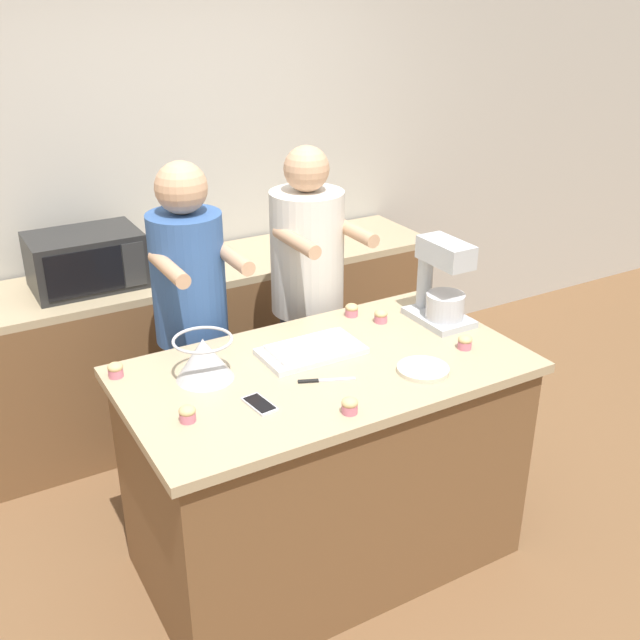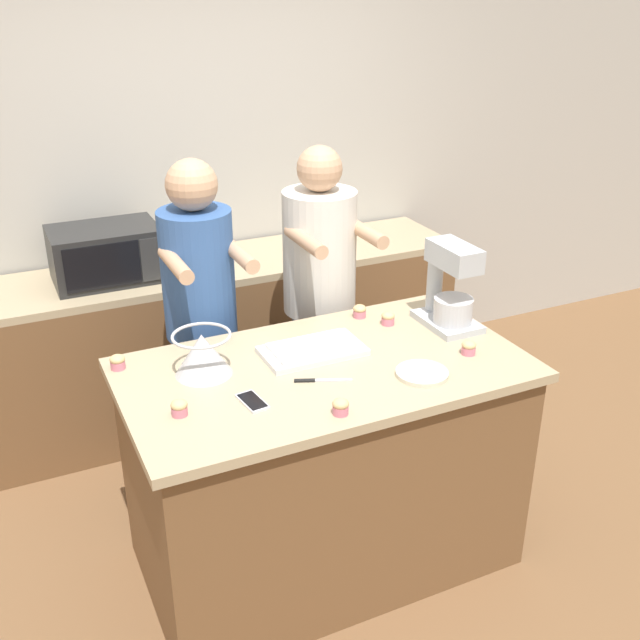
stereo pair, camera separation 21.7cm
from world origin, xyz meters
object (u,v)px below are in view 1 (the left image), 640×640
stand_mixer (441,286)px  baking_tray (312,350)px  person_left (193,333)px  microwave_oven (85,260)px  person_right (308,308)px  cupcake_0 (381,316)px  cupcake_2 (115,370)px  knife (323,380)px  cupcake_3 (352,310)px  small_plate (423,369)px  cupcake_4 (187,413)px  cupcake_5 (350,405)px  cell_phone (260,404)px  mixing_bowl (204,357)px  cupcake_1 (465,342)px

stand_mixer → baking_tray: size_ratio=0.91×
person_left → microwave_oven: 0.78m
person_right → cupcake_0: (0.11, -0.46, 0.11)m
person_left → cupcake_2: size_ratio=27.94×
stand_mixer → knife: stand_mixer is taller
cupcake_2 → cupcake_3: (1.08, 0.03, 0.00)m
microwave_oven → baking_tray: bearing=-65.7°
knife → baking_tray: bearing=71.1°
stand_mixer → cupcake_3: 0.41m
small_plate → cupcake_4: size_ratio=3.42×
stand_mixer → cupcake_5: 0.89m
cell_phone → cupcake_4: (-0.26, 0.03, 0.02)m
microwave_oven → cupcake_0: (0.99, -1.17, -0.07)m
mixing_bowl → cupcake_1: mixing_bowl is taller
cupcake_1 → cupcake_2: bearing=159.9°
baking_tray → knife: baking_tray is taller
small_plate → cupcake_3: cupcake_3 is taller
person_left → knife: person_left is taller
knife → stand_mixer: bearing=16.5°
person_right → cupcake_2: person_right is taller
microwave_oven → cupcake_1: 1.93m
cupcake_3 → cupcake_5: 0.83m
mixing_bowl → cupcake_1: size_ratio=3.85×
stand_mixer → cupcake_5: (-0.76, -0.46, -0.14)m
cupcake_3 → cupcake_5: same height
cell_phone → cupcake_1: 0.93m
microwave_oven → cupcake_3: bearing=-48.8°
cell_phone → cupcake_5: cupcake_5 is taller
person_left → baking_tray: person_left is taller
cupcake_3 → knife: bearing=-132.4°
cell_phone → cupcake_5: (0.25, -0.20, 0.02)m
person_right → cupcake_0: size_ratio=27.98×
microwave_oven → stand_mixer: bearing=-46.4°
small_plate → cupcake_5: bearing=-164.2°
person_right → baking_tray: size_ratio=4.03×
cell_phone → cupcake_0: 0.86m
cell_phone → mixing_bowl: bearing=107.7°
cell_phone → cupcake_2: 0.60m
person_left → cell_phone: (-0.07, -0.84, 0.08)m
small_plate → cupcake_3: (0.04, 0.58, 0.02)m
person_left → cupcake_0: 0.85m
knife → cupcake_3: (0.41, 0.45, 0.03)m
baking_tray → small_plate: bearing=-48.9°
cupcake_2 → cupcake_5: bearing=-46.4°
cell_phone → cupcake_0: cupcake_0 is taller
mixing_bowl → cell_phone: bearing=-72.3°
knife → cupcake_2: 0.79m
cupcake_4 → cupcake_2: bearing=106.0°
mixing_bowl → cupcake_2: (-0.29, 0.18, -0.06)m
baking_tray → cupcake_4: bearing=-159.8°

